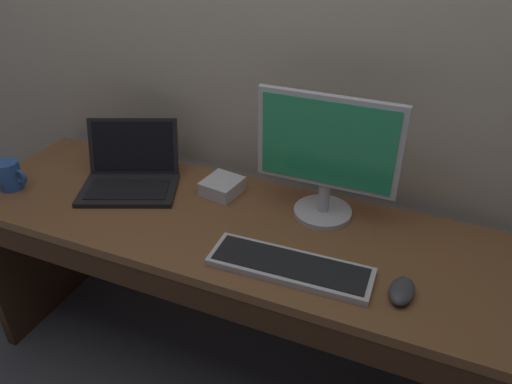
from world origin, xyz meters
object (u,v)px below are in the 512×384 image
at_px(wired_keyboard, 290,266).
at_px(coffee_mug, 10,175).
at_px(external_monitor, 327,156).
at_px(computer_mouse, 402,291).
at_px(external_drive_box, 222,186).
at_px(laptop_black, 130,175).

xyz_separation_m(wired_keyboard, coffee_mug, (-1.11, 0.03, 0.04)).
xyz_separation_m(external_monitor, coffee_mug, (-1.12, -0.27, -0.18)).
height_order(external_monitor, wired_keyboard, external_monitor).
relative_size(computer_mouse, external_drive_box, 0.88).
height_order(wired_keyboard, coffee_mug, coffee_mug).
bearing_deg(wired_keyboard, external_monitor, 88.72).
xyz_separation_m(laptop_black, wired_keyboard, (0.71, -0.22, -0.04)).
xyz_separation_m(computer_mouse, coffee_mug, (-1.43, 0.02, 0.03)).
distance_m(computer_mouse, coffee_mug, 1.43).
distance_m(laptop_black, coffee_mug, 0.44).
distance_m(laptop_black, wired_keyboard, 0.75).
bearing_deg(external_drive_box, external_monitor, -0.12).
bearing_deg(computer_mouse, laptop_black, 172.17).
bearing_deg(laptop_black, external_drive_box, 14.39).
xyz_separation_m(laptop_black, computer_mouse, (1.03, -0.21, -0.03)).
bearing_deg(external_drive_box, coffee_mug, -159.59).
bearing_deg(external_monitor, wired_keyboard, -91.28).
height_order(external_drive_box, coffee_mug, coffee_mug).
bearing_deg(computer_mouse, wired_keyboard, -173.94).
xyz_separation_m(wired_keyboard, computer_mouse, (0.32, 0.01, 0.01)).
xyz_separation_m(external_monitor, wired_keyboard, (-0.01, -0.31, -0.22)).
xyz_separation_m(laptop_black, external_drive_box, (0.34, 0.09, -0.02)).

